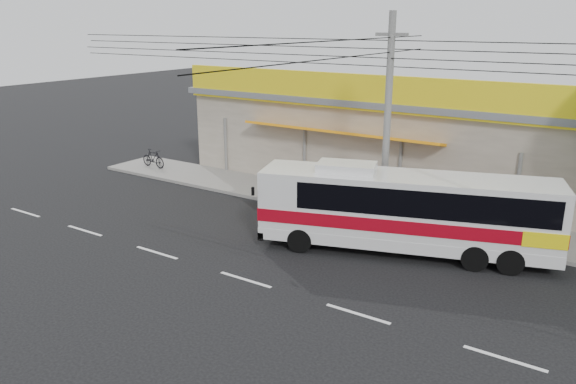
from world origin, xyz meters
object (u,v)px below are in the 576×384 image
Objects in this scene: coach_bus at (410,208)px; motorbike_dark at (153,158)px; motorbike_red at (279,188)px; utility_pole at (391,52)px.

coach_bus is 16.61m from motorbike_dark.
coach_bus is at bearing -92.90° from motorbike_red.
utility_pole reaches higher than coach_bus.
coach_bus is 0.31× the size of utility_pole.
motorbike_dark is at bearing 150.53° from coach_bus.
motorbike_dark is (-16.25, 3.30, -1.03)m from coach_bus.
motorbike_dark is at bearing 98.21° from motorbike_red.
utility_pole is at bearing -93.28° from motorbike_dark.
motorbike_dark is 15.82m from utility_pole.
motorbike_dark is (-9.18, 1.05, -0.05)m from motorbike_red.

